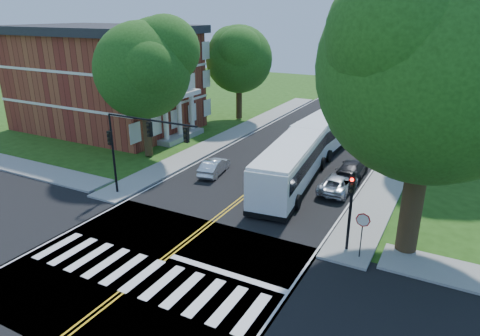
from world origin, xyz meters
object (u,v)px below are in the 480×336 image
Objects in this scene: hatchback at (214,166)px; dark_sedan at (352,168)px; suv at (338,184)px; signal_nw at (137,139)px; bus_lead at (293,163)px; bus_follow at (329,129)px; signal_ne at (351,201)px.

dark_sedan is at bearing -164.38° from hatchback.
suv is at bearing 177.33° from hatchback.
signal_nw is at bearing 65.71° from hatchback.
suv is (3.34, 0.44, -1.15)m from bus_lead.
bus_follow is 2.98× the size of suv.
suv is at bearing 112.78° from bus_follow.
bus_lead is 2.88× the size of dark_sedan.
dark_sedan is at bearing -138.36° from bus_lead.
signal_ne is 18.86m from bus_follow.
signal_nw is 1.62× the size of signal_ne.
signal_nw is at bearing 36.54° from suv.
signal_ne is at bearing 101.54° from dark_sedan.
bus_lead reaches higher than hatchback.
dark_sedan is at bearing 102.86° from signal_ne.
signal_nw reaches higher than suv.
signal_nw is 1.65× the size of suv.
suv is (3.80, -9.88, -1.16)m from bus_follow.
signal_ne is at bearing 111.18° from suv.
hatchback is (-5.83, -11.06, -1.13)m from bus_follow.
bus_follow reaches higher than suv.
bus_follow reaches higher than hatchback.
signal_ne is 14.18m from hatchback.
signal_nw is 7.78m from hatchback.
hatchback is 9.71m from suv.
dark_sedan is at bearing 44.35° from signal_nw.
dark_sedan is (0.14, 3.43, 0.06)m from suv.
hatchback is at bearing 151.85° from signal_ne.
dark_sedan is (-2.56, 11.22, -2.29)m from signal_ne.
signal_nw is 19.40m from bus_follow.
signal_ne is 11.74m from dark_sedan.
suv is at bearing 86.40° from dark_sedan.
signal_nw reaches higher than signal_ne.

